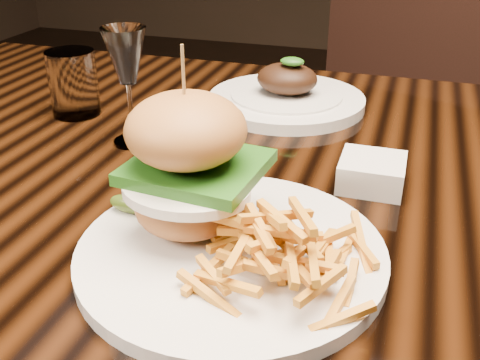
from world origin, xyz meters
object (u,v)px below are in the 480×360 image
(wine_glass, at_px, (126,61))
(chair_far, at_px, (381,105))
(far_dish, at_px, (286,97))
(dining_table, at_px, (305,227))
(burger_plate, at_px, (224,211))

(wine_glass, relative_size, chair_far, 0.17)
(far_dish, height_order, chair_far, chair_far)
(dining_table, relative_size, far_dish, 6.32)
(burger_plate, bearing_deg, dining_table, 95.11)
(dining_table, relative_size, wine_glass, 10.00)
(dining_table, bearing_deg, wine_glass, 174.30)
(dining_table, xyz_separation_m, wine_glass, (-0.25, 0.03, 0.19))
(burger_plate, bearing_deg, far_dish, 112.97)
(dining_table, xyz_separation_m, chair_far, (0.04, 0.89, -0.13))
(dining_table, relative_size, chair_far, 1.68)
(burger_plate, xyz_separation_m, wine_glass, (-0.21, 0.22, 0.07))
(wine_glass, relative_size, far_dish, 0.63)
(burger_plate, distance_m, chair_far, 1.11)
(burger_plate, height_order, far_dish, burger_plate)
(burger_plate, bearing_deg, wine_glass, 151.31)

